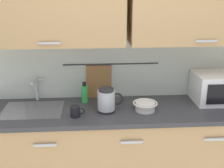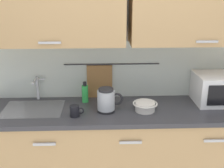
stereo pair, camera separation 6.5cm
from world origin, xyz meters
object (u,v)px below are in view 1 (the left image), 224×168
(dish_soap_bottle, at_px, (85,93))
(electric_kettle, at_px, (107,100))
(mug_near_sink, at_px, (75,111))
(mixing_bowl, at_px, (145,106))
(microwave, at_px, (219,88))

(dish_soap_bottle, bearing_deg, electric_kettle, -47.72)
(mug_near_sink, distance_m, mixing_bowl, 0.60)
(microwave, xyz_separation_m, mug_near_sink, (-1.31, -0.25, -0.09))
(microwave, bearing_deg, dish_soap_bottle, 177.37)
(electric_kettle, height_order, mug_near_sink, electric_kettle)
(dish_soap_bottle, bearing_deg, microwave, -2.63)
(microwave, height_order, mixing_bowl, microwave)
(microwave, distance_m, mug_near_sink, 1.34)
(dish_soap_bottle, xyz_separation_m, mug_near_sink, (-0.07, -0.31, -0.04))
(dish_soap_bottle, relative_size, mug_near_sink, 1.63)
(microwave, xyz_separation_m, mixing_bowl, (-0.72, -0.17, -0.09))
(electric_kettle, xyz_separation_m, mug_near_sink, (-0.27, -0.09, -0.05))
(microwave, height_order, electric_kettle, microwave)
(electric_kettle, height_order, dish_soap_bottle, electric_kettle)
(electric_kettle, relative_size, dish_soap_bottle, 1.16)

